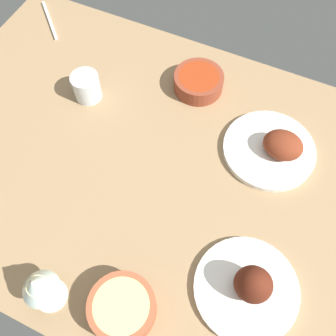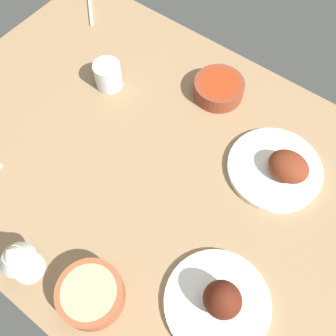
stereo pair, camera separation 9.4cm
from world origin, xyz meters
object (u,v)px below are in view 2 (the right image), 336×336
bowl_sauce (219,88)px  fork_loose (90,6)px  plate_far_side (219,302)px  water_tumbler (108,75)px  wine_glass (14,256)px  plate_near_viewer (279,168)px  bowl_potatoes (91,294)px

bowl_sauce → fork_loose: (53.69, -5.47, -2.22)cm
plate_far_side → fork_loose: size_ratio=1.24×
plate_far_side → water_tumbler: (57.94, -31.91, 0.85)cm
fork_loose → wine_glass: bearing=167.1°
plate_far_side → plate_near_viewer: bearing=-81.5°
fork_loose → plate_far_side: bearing=-168.4°
plate_far_side → wine_glass: size_ratio=1.61×
bowl_potatoes → fork_loose: size_ratio=0.76×
plate_far_side → fork_loose: (84.78, -52.98, -2.56)cm
plate_near_viewer → bowl_potatoes: (16.68, 50.31, 1.11)cm
wine_glass → water_tumbler: 54.89cm
bowl_sauce → wine_glass: bearing=84.5°
bowl_sauce → bowl_potatoes: 62.90cm
bowl_sauce → water_tumbler: bearing=30.2°
plate_near_viewer → wine_glass: 63.47cm
wine_glass → water_tumbler: (20.50, -50.54, -6.12)cm
plate_near_viewer → bowl_sauce: (25.75, -11.93, 0.47)cm
bowl_sauce → plate_far_side: bearing=123.2°
plate_near_viewer → bowl_sauce: size_ratio=1.70×
wine_glass → fork_loose: size_ratio=0.77×
plate_far_side → bowl_sauce: bearing=-56.8°
bowl_sauce → wine_glass: wine_glass is taller
plate_near_viewer → bowl_potatoes: size_ratio=1.71×
wine_glass → fork_loose: (47.34, -71.61, -9.53)cm
plate_far_side → wine_glass: 42.39cm
water_tumbler → plate_far_side: bearing=151.2°
plate_near_viewer → plate_far_side: bearing=98.5°
wine_glass → plate_far_side: bearing=-153.5°
plate_near_viewer → bowl_potatoes: 53.01cm
plate_far_side → water_tumbler: bearing=-28.8°
wine_glass → water_tumbler: wine_glass is taller
bowl_potatoes → water_tumbler: (35.92, -46.64, 0.54)cm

